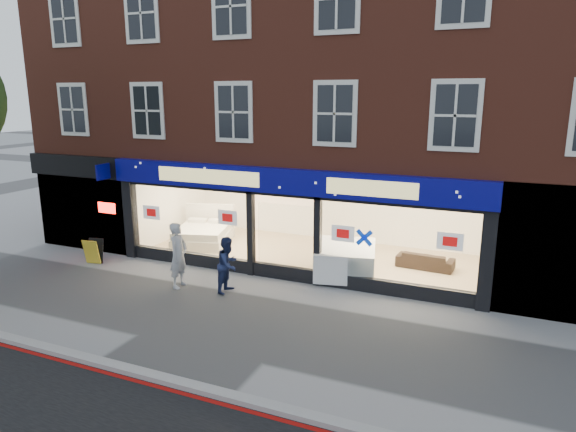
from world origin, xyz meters
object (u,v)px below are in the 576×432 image
Objects in this scene: display_bed at (203,234)px; a_board at (94,251)px; sofa at (425,260)px; pedestrian_blue at (228,264)px; mattress_stack at (346,260)px; pedestrian_grey at (179,255)px.

display_bed is 3.76m from a_board.
pedestrian_blue is at bearing 44.06° from sofa.
display_bed is 5.70m from mattress_stack.
pedestrian_blue is (1.45, 0.23, -0.15)m from pedestrian_grey.
a_board is 3.79m from pedestrian_grey.
pedestrian_blue is at bearing -65.04° from display_bed.
sofa is at bearing -13.13° from display_bed.
pedestrian_grey is at bearing 38.28° from sofa.
a_board is at bearing -140.90° from display_bed.
a_board is 5.18m from pedestrian_blue.
sofa is at bearing -49.13° from pedestrian_blue.
pedestrian_grey is 1.19× the size of pedestrian_blue.
display_bed is 1.66× the size of pedestrian_blue.
display_bed is at bearing 45.89° from a_board.
a_board is at bearing -165.23° from mattress_stack.
display_bed is at bearing 169.51° from mattress_stack.
display_bed reaches higher than a_board.
pedestrian_grey reaches higher than a_board.
pedestrian_blue is (5.16, -0.38, 0.37)m from a_board.
sofa is 0.92× the size of pedestrian_grey.
mattress_stack is at bearing 5.57° from a_board.
pedestrian_blue reaches higher than a_board.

